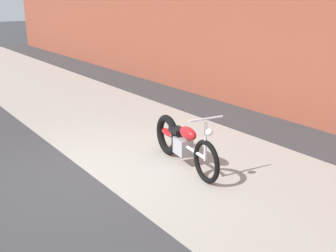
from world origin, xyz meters
TOP-DOWN VIEW (x-y plane):
  - ground_plane at (0.00, 0.00)m, footprint 80.00×80.00m
  - sidewalk_slab at (0.00, 1.75)m, footprint 36.00×3.50m
  - motorcycle_red at (0.48, 1.45)m, footprint 2.00×0.66m

SIDE VIEW (x-z plane):
  - ground_plane at x=0.00m, z-range 0.00..0.00m
  - sidewalk_slab at x=0.00m, z-range 0.00..0.01m
  - motorcycle_red at x=0.48m, z-range -0.12..0.91m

